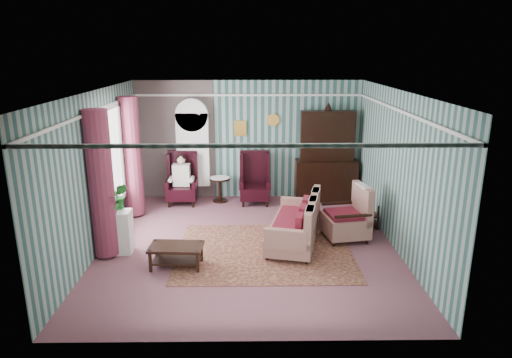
{
  "coord_description": "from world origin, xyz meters",
  "views": [
    {
      "loc": [
        0.04,
        -8.05,
        3.61
      ],
      "look_at": [
        0.15,
        0.6,
        1.14
      ],
      "focal_mm": 32.0,
      "sensor_mm": 36.0,
      "label": 1
    }
  ],
  "objects_px": {
    "plant_stand": "(117,232)",
    "floral_armchair": "(346,216)",
    "wingback_left": "(182,179)",
    "wingback_right": "(255,178)",
    "round_side_table": "(220,190)",
    "nest_table": "(366,214)",
    "coffee_table": "(176,256)",
    "sofa": "(294,219)",
    "dresser_hutch": "(327,153)",
    "bookcase": "(193,155)",
    "seated_woman": "(182,180)"
  },
  "relations": [
    {
      "from": "seated_woman",
      "to": "floral_armchair",
      "type": "bearing_deg",
      "value": -31.81
    },
    {
      "from": "dresser_hutch",
      "to": "round_side_table",
      "type": "distance_m",
      "value": 2.75
    },
    {
      "from": "floral_armchair",
      "to": "nest_table",
      "type": "bearing_deg",
      "value": -52.46
    },
    {
      "from": "plant_stand",
      "to": "sofa",
      "type": "xyz_separation_m",
      "value": [
        3.27,
        0.36,
        0.11
      ]
    },
    {
      "from": "floral_armchair",
      "to": "coffee_table",
      "type": "relative_size",
      "value": 1.06
    },
    {
      "from": "bookcase",
      "to": "wingback_left",
      "type": "height_order",
      "value": "bookcase"
    },
    {
      "from": "plant_stand",
      "to": "coffee_table",
      "type": "distance_m",
      "value": 1.33
    },
    {
      "from": "bookcase",
      "to": "wingback_right",
      "type": "xyz_separation_m",
      "value": [
        1.5,
        -0.39,
        -0.5
      ]
    },
    {
      "from": "wingback_right",
      "to": "round_side_table",
      "type": "relative_size",
      "value": 2.08
    },
    {
      "from": "nest_table",
      "to": "sofa",
      "type": "height_order",
      "value": "sofa"
    },
    {
      "from": "dresser_hutch",
      "to": "sofa",
      "type": "height_order",
      "value": "dresser_hutch"
    },
    {
      "from": "dresser_hutch",
      "to": "wingback_right",
      "type": "height_order",
      "value": "dresser_hutch"
    },
    {
      "from": "dresser_hutch",
      "to": "seated_woman",
      "type": "bearing_deg",
      "value": -175.59
    },
    {
      "from": "wingback_left",
      "to": "sofa",
      "type": "height_order",
      "value": "wingback_left"
    },
    {
      "from": "round_side_table",
      "to": "nest_table",
      "type": "height_order",
      "value": "round_side_table"
    },
    {
      "from": "wingback_right",
      "to": "floral_armchair",
      "type": "bearing_deg",
      "value": -51.13
    },
    {
      "from": "plant_stand",
      "to": "floral_armchair",
      "type": "bearing_deg",
      "value": 7.67
    },
    {
      "from": "nest_table",
      "to": "plant_stand",
      "type": "distance_m",
      "value": 5.02
    },
    {
      "from": "bookcase",
      "to": "round_side_table",
      "type": "height_order",
      "value": "bookcase"
    },
    {
      "from": "seated_woman",
      "to": "coffee_table",
      "type": "bearing_deg",
      "value": -83.67
    },
    {
      "from": "seated_woman",
      "to": "sofa",
      "type": "relative_size",
      "value": 0.62
    },
    {
      "from": "wingback_left",
      "to": "nest_table",
      "type": "height_order",
      "value": "wingback_left"
    },
    {
      "from": "plant_stand",
      "to": "seated_woman",
      "type": "bearing_deg",
      "value": 73.78
    },
    {
      "from": "bookcase",
      "to": "sofa",
      "type": "bearing_deg",
      "value": -51.45
    },
    {
      "from": "round_side_table",
      "to": "wingback_left",
      "type": "bearing_deg",
      "value": -170.54
    },
    {
      "from": "wingback_right",
      "to": "wingback_left",
      "type": "bearing_deg",
      "value": 180.0
    },
    {
      "from": "nest_table",
      "to": "floral_armchair",
      "type": "relative_size",
      "value": 0.56
    },
    {
      "from": "nest_table",
      "to": "sofa",
      "type": "distance_m",
      "value": 1.83
    },
    {
      "from": "bookcase",
      "to": "round_side_table",
      "type": "relative_size",
      "value": 3.73
    },
    {
      "from": "seated_woman",
      "to": "wingback_left",
      "type": "bearing_deg",
      "value": 0.0
    },
    {
      "from": "plant_stand",
      "to": "round_side_table",
      "type": "bearing_deg",
      "value": 59.62
    },
    {
      "from": "wingback_left",
      "to": "floral_armchair",
      "type": "height_order",
      "value": "wingback_left"
    },
    {
      "from": "round_side_table",
      "to": "nest_table",
      "type": "xyz_separation_m",
      "value": [
        3.17,
        -1.7,
        -0.03
      ]
    },
    {
      "from": "dresser_hutch",
      "to": "nest_table",
      "type": "distance_m",
      "value": 2.11
    },
    {
      "from": "wingback_left",
      "to": "sofa",
      "type": "bearing_deg",
      "value": -44.11
    },
    {
      "from": "wingback_right",
      "to": "nest_table",
      "type": "xyz_separation_m",
      "value": [
        2.32,
        -1.55,
        -0.35
      ]
    },
    {
      "from": "nest_table",
      "to": "sofa",
      "type": "xyz_separation_m",
      "value": [
        -1.6,
        -0.84,
        0.24
      ]
    },
    {
      "from": "dresser_hutch",
      "to": "wingback_right",
      "type": "bearing_deg",
      "value": -171.23
    },
    {
      "from": "wingback_left",
      "to": "wingback_right",
      "type": "height_order",
      "value": "same"
    },
    {
      "from": "wingback_left",
      "to": "seated_woman",
      "type": "relative_size",
      "value": 1.06
    },
    {
      "from": "round_side_table",
      "to": "sofa",
      "type": "distance_m",
      "value": 2.99
    },
    {
      "from": "bookcase",
      "to": "dresser_hutch",
      "type": "xyz_separation_m",
      "value": [
        3.25,
        -0.12,
        0.06
      ]
    },
    {
      "from": "wingback_left",
      "to": "coffee_table",
      "type": "bearing_deg",
      "value": -83.67
    },
    {
      "from": "wingback_right",
      "to": "seated_woman",
      "type": "bearing_deg",
      "value": 180.0
    },
    {
      "from": "dresser_hutch",
      "to": "coffee_table",
      "type": "relative_size",
      "value": 2.61
    },
    {
      "from": "dresser_hutch",
      "to": "plant_stand",
      "type": "bearing_deg",
      "value": -144.92
    },
    {
      "from": "sofa",
      "to": "dresser_hutch",
      "type": "bearing_deg",
      "value": -8.15
    },
    {
      "from": "bookcase",
      "to": "dresser_hutch",
      "type": "distance_m",
      "value": 3.25
    },
    {
      "from": "floral_armchair",
      "to": "dresser_hutch",
      "type": "bearing_deg",
      "value": -9.9
    },
    {
      "from": "dresser_hutch",
      "to": "floral_armchair",
      "type": "distance_m",
      "value": 2.54
    }
  ]
}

